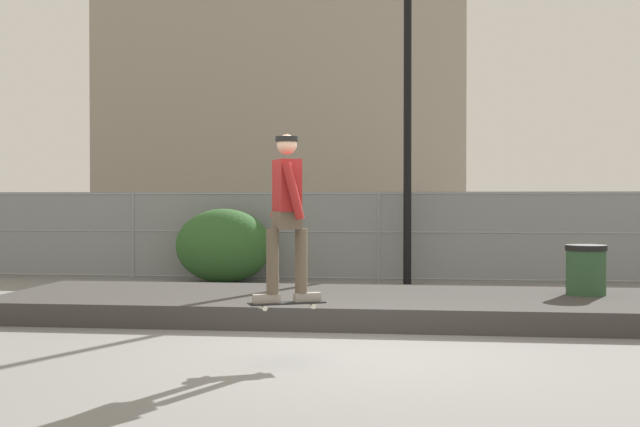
# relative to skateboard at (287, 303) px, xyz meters

# --- Properties ---
(ground_plane) EXTENTS (120.00, 120.00, 0.00)m
(ground_plane) POSITION_rel_skateboard_xyz_m (0.51, 0.38, -0.60)
(ground_plane) COLOR slate
(gravel_berm) EXTENTS (10.35, 3.03, 0.31)m
(gravel_berm) POSITION_rel_skateboard_xyz_m (0.51, 3.37, -0.45)
(gravel_berm) COLOR #3D3A38
(gravel_berm) RESTS_ON ground_plane
(skateboard) EXTENTS (0.81, 0.52, 0.07)m
(skateboard) POSITION_rel_skateboard_xyz_m (0.00, 0.00, 0.00)
(skateboard) COLOR black
(skater) EXTENTS (0.70, 0.62, 1.74)m
(skater) POSITION_rel_skateboard_xyz_m (-0.00, -0.00, 1.00)
(skater) COLOR gray
(skater) RESTS_ON skateboard
(chain_fence) EXTENTS (21.10, 0.06, 1.85)m
(chain_fence) POSITION_rel_skateboard_xyz_m (0.51, 8.53, 0.33)
(chain_fence) COLOR gray
(chain_fence) RESTS_ON ground_plane
(street_lamp) EXTENTS (0.44, 0.44, 6.86)m
(street_lamp) POSITION_rel_skateboard_xyz_m (1.10, 8.04, 3.66)
(street_lamp) COLOR black
(street_lamp) RESTS_ON ground_plane
(parked_car_near) EXTENTS (4.46, 2.07, 1.66)m
(parked_car_near) POSITION_rel_skateboard_xyz_m (-2.66, 11.70, 0.24)
(parked_car_near) COLOR #B7BABF
(parked_car_near) RESTS_ON ground_plane
(library_building) EXTENTS (19.03, 13.41, 22.63)m
(library_building) POSITION_rel_skateboard_xyz_m (-6.00, 38.58, 10.72)
(library_building) COLOR #9E9384
(library_building) RESTS_ON ground_plane
(shrub_left) EXTENTS (1.94, 1.59, 1.50)m
(shrub_left) POSITION_rel_skateboard_xyz_m (-2.60, 7.82, 0.15)
(shrub_left) COLOR #2D5B28
(shrub_left) RESTS_ON ground_plane
(trash_bin) EXTENTS (0.59, 0.59, 1.03)m
(trash_bin) POSITION_rel_skateboard_xyz_m (3.75, 3.81, -0.08)
(trash_bin) COLOR #2D5133
(trash_bin) RESTS_ON ground_plane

